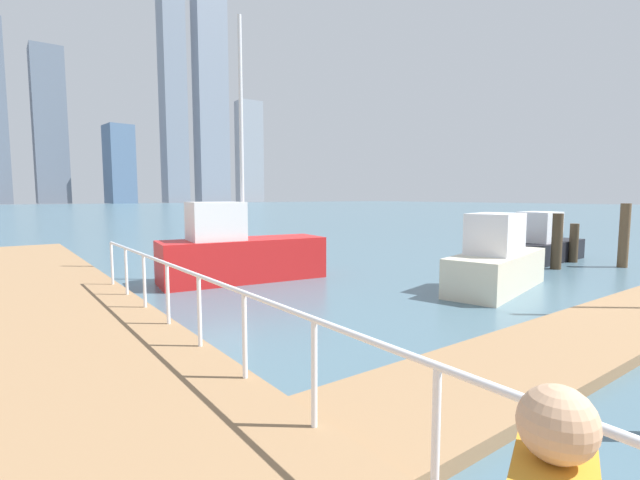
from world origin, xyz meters
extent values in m
plane|color=#476675|center=(0.00, 20.00, 0.00)|extent=(300.00, 300.00, 0.00)
cube|color=#93704C|center=(2.92, 9.73, 0.09)|extent=(12.84, 2.00, 0.18)
cylinder|color=white|center=(-3.15, 8.19, 0.93)|extent=(0.06, 0.06, 1.05)
cylinder|color=white|center=(-3.15, 9.63, 0.93)|extent=(0.06, 0.06, 1.05)
cylinder|color=white|center=(-3.15, 11.06, 0.93)|extent=(0.06, 0.06, 1.05)
cylinder|color=white|center=(-3.15, 12.50, 0.93)|extent=(0.06, 0.06, 1.05)
cylinder|color=white|center=(-3.15, 13.93, 0.93)|extent=(0.06, 0.06, 1.05)
cylinder|color=white|center=(-3.15, 15.36, 0.93)|extent=(0.06, 0.06, 1.05)
cylinder|color=white|center=(-3.15, 16.80, 0.93)|extent=(0.06, 0.06, 1.05)
cylinder|color=white|center=(-3.15, 18.23, 0.93)|extent=(0.06, 0.06, 1.05)
cylinder|color=white|center=(-3.15, 7.48, 1.45)|extent=(0.06, 21.50, 0.06)
cylinder|color=brown|center=(12.97, 12.73, 1.17)|extent=(0.34, 0.34, 2.33)
cylinder|color=#473826|center=(10.62, 13.98, 0.99)|extent=(0.35, 0.35, 1.98)
cylinder|color=#473826|center=(12.85, 14.39, 0.76)|extent=(0.33, 0.33, 1.52)
cube|color=black|center=(12.12, 15.23, 0.40)|extent=(4.74, 1.87, 0.80)
cube|color=white|center=(11.72, 15.20, 1.39)|extent=(1.62, 1.32, 1.18)
cube|color=beige|center=(5.71, 13.24, 0.51)|extent=(4.49, 2.41, 1.03)
cube|color=white|center=(5.46, 13.18, 1.58)|extent=(1.85, 1.50, 1.10)
cube|color=red|center=(0.68, 18.67, 0.64)|extent=(5.14, 2.21, 1.29)
cube|color=white|center=(-0.15, 18.78, 1.85)|extent=(1.69, 1.46, 1.13)
cylinder|color=silver|center=(0.68, 18.67, 4.58)|extent=(0.12, 0.12, 6.59)
sphere|color=tan|center=(-4.28, 6.88, 1.96)|extent=(0.22, 0.22, 0.22)
cube|color=slate|center=(12.58, 184.02, 25.78)|extent=(9.90, 10.84, 51.56)
cube|color=slate|center=(31.86, 173.76, 13.42)|extent=(9.09, 10.39, 26.83)
cube|color=gray|center=(52.36, 177.14, 40.26)|extent=(8.65, 10.19, 80.52)
cube|color=gray|center=(67.82, 178.14, 41.79)|extent=(12.63, 7.34, 83.57)
cube|color=#8C939E|center=(85.86, 180.79, 21.27)|extent=(10.06, 7.80, 42.54)
camera|label=1|loc=(-5.54, 6.32, 2.60)|focal=25.11mm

